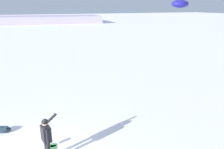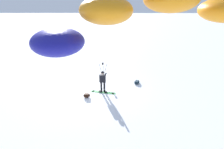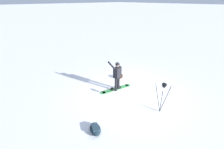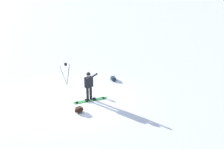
{
  "view_description": "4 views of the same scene",
  "coord_description": "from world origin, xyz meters",
  "px_view_note": "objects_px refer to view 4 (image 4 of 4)",
  "views": [
    {
      "loc": [
        6.44,
        0.09,
        5.17
      ],
      "look_at": [
        -1.19,
        3.46,
        2.56
      ],
      "focal_mm": 35.17,
      "sensor_mm": 36.0,
      "label": 1
    },
    {
      "loc": [
        -1.13,
        12.33,
        5.83
      ],
      "look_at": [
        -1.05,
        2.54,
        2.07
      ],
      "focal_mm": 28.76,
      "sensor_mm": 36.0,
      "label": 2
    },
    {
      "loc": [
        -5.35,
        -4.3,
        4.46
      ],
      "look_at": [
        -0.76,
        0.65,
        1.06
      ],
      "focal_mm": 24.34,
      "sensor_mm": 36.0,
      "label": 3
    },
    {
      "loc": [
        5.1,
        10.66,
        5.9
      ],
      "look_at": [
        -0.96,
        1.95,
        1.76
      ],
      "focal_mm": 37.89,
      "sensor_mm": 36.0,
      "label": 4
    }
  ],
  "objects_px": {
    "snowboard": "(90,100)",
    "gear_bag_small": "(79,110)",
    "gear_bag_large": "(113,79)",
    "camera_tripod": "(66,70)",
    "snowboarder": "(89,84)"
  },
  "relations": [
    {
      "from": "snowboard",
      "to": "gear_bag_small",
      "type": "bearing_deg",
      "value": 34.98
    },
    {
      "from": "snowboard",
      "to": "gear_bag_large",
      "type": "relative_size",
      "value": 2.37
    },
    {
      "from": "camera_tripod",
      "to": "snowboard",
      "type": "bearing_deg",
      "value": 93.03
    },
    {
      "from": "snowboard",
      "to": "gear_bag_large",
      "type": "distance_m",
      "value": 3.07
    },
    {
      "from": "snowboarder",
      "to": "gear_bag_large",
      "type": "xyz_separation_m",
      "value": [
        -2.63,
        -1.52,
        -0.85
      ]
    },
    {
      "from": "camera_tripod",
      "to": "gear_bag_small",
      "type": "bearing_deg",
      "value": 74.62
    },
    {
      "from": "gear_bag_small",
      "to": "snowboarder",
      "type": "bearing_deg",
      "value": -141.88
    },
    {
      "from": "camera_tripod",
      "to": "gear_bag_large",
      "type": "bearing_deg",
      "value": 159.6
    },
    {
      "from": "snowboarder",
      "to": "snowboard",
      "type": "relative_size",
      "value": 0.89
    },
    {
      "from": "snowboarder",
      "to": "gear_bag_large",
      "type": "distance_m",
      "value": 3.15
    },
    {
      "from": "gear_bag_large",
      "to": "gear_bag_small",
      "type": "height_order",
      "value": "gear_bag_small"
    },
    {
      "from": "camera_tripod",
      "to": "gear_bag_small",
      "type": "height_order",
      "value": "camera_tripod"
    },
    {
      "from": "gear_bag_large",
      "to": "camera_tripod",
      "type": "distance_m",
      "value": 3.07
    },
    {
      "from": "gear_bag_large",
      "to": "gear_bag_small",
      "type": "xyz_separation_m",
      "value": [
        3.68,
        2.35,
        0.03
      ]
    },
    {
      "from": "gear_bag_small",
      "to": "camera_tripod",
      "type": "bearing_deg",
      "value": -105.38
    }
  ]
}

